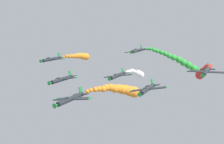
# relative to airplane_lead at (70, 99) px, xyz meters

# --- Properties ---
(airplane_lead) EXTENTS (9.50, 10.35, 2.76)m
(airplane_lead) POSITION_rel_airplane_lead_xyz_m (0.00, 0.00, 0.00)
(airplane_lead) COLOR #23282D
(smoke_trail_lead) EXTENTS (6.32, 22.52, 6.74)m
(smoke_trail_lead) POSITION_rel_airplane_lead_xyz_m (-2.70, -22.42, -2.93)
(smoke_trail_lead) COLOR orange
(airplane_left_inner) EXTENTS (9.41, 10.35, 3.05)m
(airplane_left_inner) POSITION_rel_airplane_lead_xyz_m (-12.56, -14.67, 0.27)
(airplane_left_inner) COLOR #23282D
(airplane_right_inner) EXTENTS (9.40, 10.35, 3.07)m
(airplane_right_inner) POSITION_rel_airplane_lead_xyz_m (11.86, -12.75, 0.75)
(airplane_right_inner) COLOR #23282D
(airplane_left_outer) EXTENTS (9.46, 10.35, 2.90)m
(airplane_left_outer) POSITION_rel_airplane_lead_xyz_m (0.76, -25.67, 0.48)
(airplane_left_outer) COLOR #23282D
(smoke_trail_left_outer) EXTENTS (3.04, 17.37, 5.57)m
(smoke_trail_left_outer) POSITION_rel_airplane_lead_xyz_m (1.17, -44.15, -2.06)
(smoke_trail_left_outer) COLOR white
(airplane_right_outer) EXTENTS (9.57, 10.35, 2.33)m
(airplane_right_outer) POSITION_rel_airplane_lead_xyz_m (-24.64, -25.24, 3.87)
(airplane_right_outer) COLOR #23282D
(smoke_trail_right_outer) EXTENTS (8.02, 27.69, 9.39)m
(smoke_trail_right_outer) POSITION_rel_airplane_lead_xyz_m (-20.92, -51.66, -0.77)
(smoke_trail_right_outer) COLOR red
(airplane_trailing) EXTENTS (9.55, 10.35, 2.52)m
(airplane_trailing) POSITION_rel_airplane_lead_xyz_m (25.68, -25.50, 4.04)
(airplane_trailing) COLOR #23282D
(smoke_trail_trailing) EXTENTS (3.70, 19.94, 4.22)m
(smoke_trail_trailing) POSITION_rel_airplane_lead_xyz_m (26.85, -45.99, 2.66)
(smoke_trail_trailing) COLOR orange
(airplane_high_slot) EXTENTS (9.47, 10.35, 2.89)m
(airplane_high_slot) POSITION_rel_airplane_lead_xyz_m (-0.45, -39.01, 6.95)
(airplane_high_slot) COLOR #23282D
(smoke_trail_high_slot) EXTENTS (17.65, 33.12, 14.60)m
(smoke_trail_high_slot) POSITION_rel_airplane_lead_xyz_m (-10.47, -69.95, -1.11)
(smoke_trail_high_slot) COLOR green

